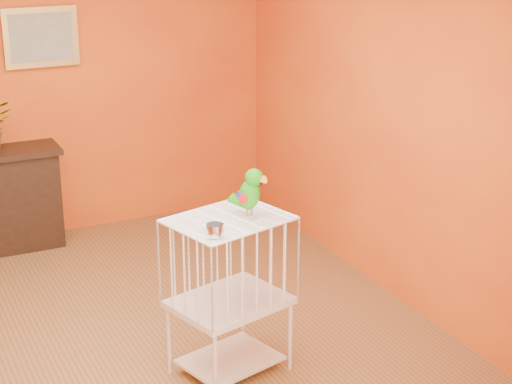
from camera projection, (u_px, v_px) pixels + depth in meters
ground at (135, 343)px, 5.78m from camera, size 4.50×4.50×0.00m
room_shell at (123, 115)px, 5.26m from camera, size 4.50×4.50×4.50m
framed_picture at (41, 37)px, 7.09m from camera, size 0.62×0.04×0.50m
birdcage at (229, 294)px, 5.26m from camera, size 0.78×0.68×1.04m
feed_cup at (215, 230)px, 4.82m from camera, size 0.10×0.10×0.07m
parrot at (250, 191)px, 5.10m from camera, size 0.20×0.26×0.30m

